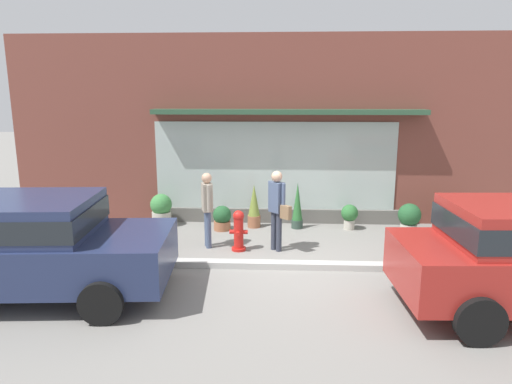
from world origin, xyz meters
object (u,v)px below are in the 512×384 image
fire_hydrant (239,230)px  potted_plant_corner_tall (443,216)px  parked_car_navy (26,242)px  potted_plant_window_left (350,215)px  potted_plant_doorstep (409,217)px  potted_plant_low_front (161,209)px  potted_plant_near_hydrant (222,218)px  potted_plant_window_right (297,206)px  pedestrian_with_handbag (277,205)px  pedestrian_passerby (207,204)px  potted_plant_trailing_edge (254,207)px

fire_hydrant → potted_plant_corner_tall: size_ratio=1.32×
fire_hydrant → parked_car_navy: size_ratio=0.19×
potted_plant_window_left → potted_plant_doorstep: potted_plant_doorstep is taller
parked_car_navy → potted_plant_low_front: 4.33m
fire_hydrant → potted_plant_window_left: 3.06m
potted_plant_near_hydrant → potted_plant_corner_tall: 5.35m
fire_hydrant → potted_plant_window_right: size_ratio=0.76×
potted_plant_doorstep → pedestrian_with_handbag: bearing=-155.1°
fire_hydrant → potted_plant_corner_tall: 5.10m
pedestrian_passerby → potted_plant_near_hydrant: size_ratio=2.70×
fire_hydrant → potted_plant_trailing_edge: size_ratio=0.81×
fire_hydrant → pedestrian_with_handbag: pedestrian_with_handbag is taller
potted_plant_near_hydrant → potted_plant_doorstep: (4.48, 0.03, 0.08)m
potted_plant_doorstep → potted_plant_low_front: bearing=177.6°
fire_hydrant → potted_plant_window_right: potted_plant_window_right is taller
potted_plant_low_front → potted_plant_doorstep: potted_plant_low_front is taller
potted_plant_near_hydrant → fire_hydrant: bearing=-70.0°
potted_plant_near_hydrant → potted_plant_window_right: bearing=7.7°
potted_plant_near_hydrant → potted_plant_window_right: potted_plant_window_right is taller
fire_hydrant → potted_plant_near_hydrant: (-0.53, 1.46, -0.14)m
potted_plant_near_hydrant → potted_plant_doorstep: bearing=0.3°
pedestrian_with_handbag → potted_plant_low_front: size_ratio=2.09×
potted_plant_near_hydrant → potted_plant_window_right: 1.86m
potted_plant_corner_tall → potted_plant_window_right: bearing=179.6°
pedestrian_passerby → potted_plant_low_front: pedestrian_passerby is taller
pedestrian_with_handbag → potted_plant_corner_tall: pedestrian_with_handbag is taller
parked_car_navy → potted_plant_trailing_edge: parked_car_navy is taller
fire_hydrant → potted_plant_low_front: fire_hydrant is taller
potted_plant_corner_tall → parked_car_navy: bearing=-153.0°
potted_plant_corner_tall → potted_plant_window_left: size_ratio=1.07×
fire_hydrant → parked_car_navy: (-3.21, -2.41, 0.49)m
potted_plant_window_left → potted_plant_window_right: size_ratio=0.54×
potted_plant_trailing_edge → potted_plant_window_left: bearing=-1.9°
potted_plant_window_left → potted_plant_doorstep: 1.40m
potted_plant_window_left → potted_plant_window_right: 1.28m
pedestrian_passerby → parked_car_navy: 3.63m
potted_plant_window_left → fire_hydrant: bearing=-146.9°
parked_car_navy → potted_plant_trailing_edge: size_ratio=4.22×
parked_car_navy → potted_plant_corner_tall: (8.02, 4.09, -0.57)m
potted_plant_near_hydrant → potted_plant_window_left: bearing=3.9°
parked_car_navy → potted_plant_window_left: 7.09m
potted_plant_low_front → potted_plant_trailing_edge: (2.32, 0.01, 0.09)m
potted_plant_corner_tall → potted_plant_doorstep: potted_plant_doorstep is taller
potted_plant_near_hydrant → potted_plant_doorstep: 4.48m
fire_hydrant → potted_plant_doorstep: fire_hydrant is taller
pedestrian_with_handbag → parked_car_navy: pedestrian_with_handbag is taller
fire_hydrant → potted_plant_corner_tall: fire_hydrant is taller
potted_plant_doorstep → potted_plant_window_left: bearing=172.3°
potted_plant_corner_tall → pedestrian_with_handbag: bearing=-157.5°
parked_car_navy → potted_plant_near_hydrant: 4.75m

